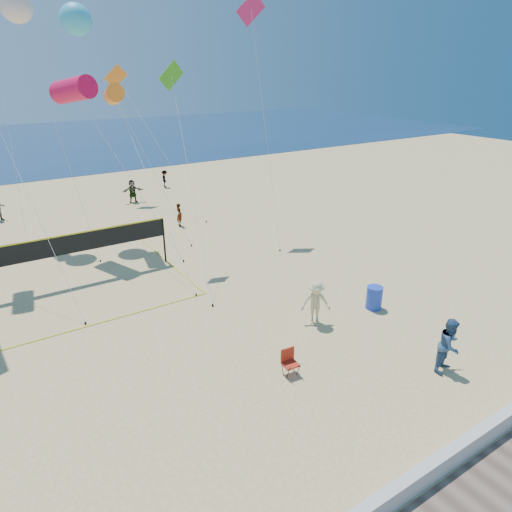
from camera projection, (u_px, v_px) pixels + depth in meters
ground at (264, 451)px, 12.17m from camera, size 120.00×120.00×0.00m
ocean at (3, 145)px, 60.23m from camera, size 140.00×50.00×0.03m
bystander_a at (450, 345)px, 15.07m from camera, size 1.09×0.93×1.94m
bystander_b at (316, 303)px, 17.93m from camera, size 1.36×1.20×1.83m
far_person_1 at (133, 191)px, 34.31m from camera, size 1.64×0.69×1.71m
far_person_2 at (179, 215)px, 29.18m from camera, size 0.36×0.55×1.49m
far_person_4 at (165, 179)px, 38.71m from camera, size 0.77×1.04×1.45m
camp_chair at (289, 360)px, 15.06m from camera, size 0.53×0.65×1.03m
trash_barrel at (374, 298)px, 19.21m from camera, size 0.86×0.86×0.99m
volleyball_net at (73, 249)px, 21.16m from camera, size 9.09×8.94×2.43m
kite_2 at (114, 95)px, 23.44m from camera, size 1.31×9.31×8.77m
kite_4 at (174, 93)px, 20.90m from camera, size 1.94×5.82×9.81m
kite_5 at (253, 24)px, 24.29m from camera, size 1.75×4.29×13.21m
kite_6 at (16, 6)px, 22.99m from camera, size 2.04×6.39×13.14m
kite_7 at (76, 19)px, 23.80m from camera, size 4.57×6.17×12.60m
kite_9 at (121, 85)px, 32.23m from camera, size 3.18×8.95×9.71m
kite_10 at (73, 90)px, 22.14m from camera, size 4.47×5.47×9.19m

